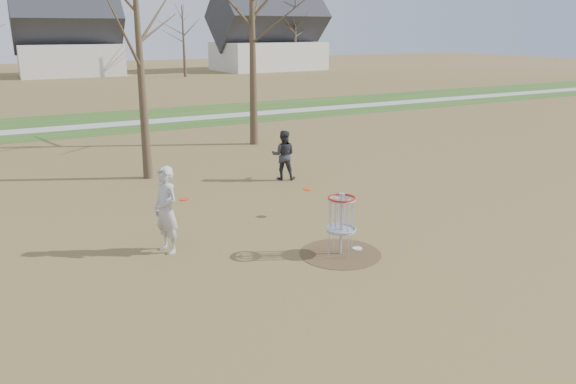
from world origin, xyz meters
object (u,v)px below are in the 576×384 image
object	(u,v)px
player_throwing	(284,155)
disc_golf_basket	(341,214)
disc_grounded	(357,248)
player_standing	(166,210)

from	to	relation	value
player_throwing	disc_golf_basket	bearing A→B (deg)	104.15
player_throwing	disc_grounded	size ratio (longest dim) A/B	7.35
player_throwing	player_standing	bearing A→B (deg)	70.75
disc_grounded	disc_golf_basket	xyz separation A→B (m)	(-0.48, -0.04, 0.89)
player_standing	player_throwing	xyz separation A→B (m)	(5.17, 4.31, -0.16)
player_throwing	disc_grounded	xyz separation A→B (m)	(-1.40, -6.20, -0.79)
disc_grounded	disc_golf_basket	distance (m)	1.01
player_standing	player_throwing	bearing A→B (deg)	112.52
player_standing	disc_golf_basket	xyz separation A→B (m)	(3.29, -1.93, -0.05)
player_throwing	disc_grounded	world-z (taller)	player_throwing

